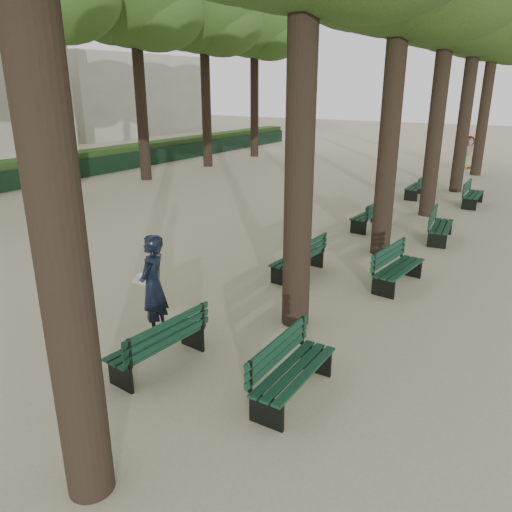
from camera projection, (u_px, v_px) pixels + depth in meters
The scene contains 18 objects.
ground at pixel (127, 370), 8.09m from camera, with size 120.00×120.00×0.00m, color tan.
tree_central_5 at pixel (498, 12), 23.31m from camera, with size 6.00×6.00×9.95m.
tree_far_4 at pixel (203, 9), 25.90m from camera, with size 6.00×6.00×10.45m.
tree_far_5 at pixel (254, 19), 29.92m from camera, with size 6.00×6.00×10.45m.
bench_left_0 at pixel (159, 352), 8.12m from camera, with size 0.72×1.84×0.92m.
bench_left_1 at pixel (298, 264), 12.07m from camera, with size 0.68×1.83×0.92m.
bench_left_2 at pixel (369, 220), 16.02m from camera, with size 0.69×1.83×0.92m.
bench_left_3 at pixel (416, 191), 20.51m from camera, with size 0.59×1.81×0.92m.
bench_right_0 at pixel (294, 381), 7.31m from camera, with size 0.58×1.80×0.92m.
bench_right_1 at pixel (398, 275), 11.41m from camera, with size 0.76×1.85×0.92m.
bench_right_2 at pixel (440, 232), 14.76m from camera, with size 0.77×1.85×0.92m.
bench_right_3 at pixel (473, 199), 19.04m from camera, with size 0.60×1.81×0.92m.
man_with_map at pixel (153, 286), 8.96m from camera, with size 0.73×0.85×1.92m.
pedestrian_e at pixel (303, 144), 30.67m from camera, with size 1.76×0.38×1.90m, color #262628.
pedestrian_d at pixel (469, 152), 27.53m from camera, with size 0.87×0.35×1.77m, color #262628.
fence at pixel (72, 171), 24.28m from camera, with size 0.08×42.00×0.90m, color black.
hedge at pixel (62, 166), 24.58m from camera, with size 1.20×42.00×1.20m, color #224016.
building_far at pixel (107, 95), 47.56m from camera, with size 12.00×16.00×7.00m, color #B7B2A3.
Camera 1 is at (5.51, -4.87, 4.38)m, focal length 35.00 mm.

